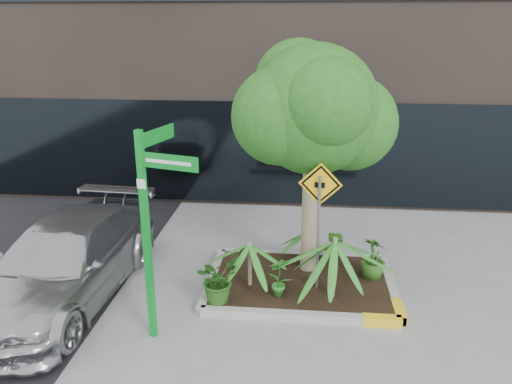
# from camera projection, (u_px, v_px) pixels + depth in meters

# --- Properties ---
(ground) EXTENTS (80.00, 80.00, 0.00)m
(ground) POSITION_uv_depth(u_px,v_px,m) (288.00, 294.00, 8.74)
(ground) COLOR gray
(ground) RESTS_ON ground
(planter) EXTENTS (3.35, 2.36, 0.15)m
(planter) POSITION_uv_depth(u_px,v_px,m) (302.00, 282.00, 8.95)
(planter) COLOR #9E9E99
(planter) RESTS_ON ground
(tree) EXTENTS (2.86, 2.53, 4.29)m
(tree) POSITION_uv_depth(u_px,v_px,m) (314.00, 109.00, 8.43)
(tree) COLOR gray
(tree) RESTS_ON ground
(palm_front) EXTENTS (1.21, 1.21, 1.35)m
(palm_front) POSITION_uv_depth(u_px,v_px,m) (335.00, 242.00, 8.07)
(palm_front) COLOR gray
(palm_front) RESTS_ON ground
(palm_left) EXTENTS (0.93, 0.93, 1.03)m
(palm_left) POSITION_uv_depth(u_px,v_px,m) (250.00, 244.00, 8.53)
(palm_left) COLOR gray
(palm_left) RESTS_ON ground
(palm_back) EXTENTS (0.69, 0.69, 0.77)m
(palm_back) POSITION_uv_depth(u_px,v_px,m) (305.00, 234.00, 9.47)
(palm_back) COLOR gray
(palm_back) RESTS_ON ground
(parked_car) EXTENTS (2.19, 4.73, 1.34)m
(parked_car) POSITION_uv_depth(u_px,v_px,m) (66.00, 261.00, 8.50)
(parked_car) COLOR #ACADB1
(parked_car) RESTS_ON ground
(shrub_a) EXTENTS (0.95, 0.95, 0.79)m
(shrub_a) POSITION_uv_depth(u_px,v_px,m) (218.00, 279.00, 8.16)
(shrub_a) COLOR #204E16
(shrub_a) RESTS_ON planter
(shrub_b) EXTENTS (0.62, 0.62, 0.79)m
(shrub_b) POSITION_uv_depth(u_px,v_px,m) (373.00, 258.00, 8.89)
(shrub_b) COLOR #2A5A1B
(shrub_b) RESTS_ON planter
(shrub_c) EXTENTS (0.52, 0.52, 0.74)m
(shrub_c) POSITION_uv_depth(u_px,v_px,m) (279.00, 276.00, 8.29)
(shrub_c) COLOR #2B7725
(shrub_c) RESTS_ON planter
(shrub_d) EXTENTS (0.52, 0.52, 0.67)m
(shrub_d) POSITION_uv_depth(u_px,v_px,m) (334.00, 246.00, 9.50)
(shrub_d) COLOR #2F6C1F
(shrub_d) RESTS_ON planter
(street_sign_post) EXTENTS (0.91, 1.10, 3.18)m
(street_sign_post) POSITION_uv_depth(u_px,v_px,m) (151.00, 214.00, 7.00)
(street_sign_post) COLOR #0D9428
(street_sign_post) RESTS_ON ground
(cattle_sign) EXTENTS (0.70, 0.28, 2.29)m
(cattle_sign) POSITION_uv_depth(u_px,v_px,m) (319.00, 207.00, 8.06)
(cattle_sign) COLOR slate
(cattle_sign) RESTS_ON ground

